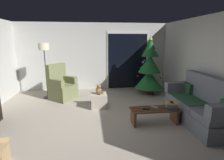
% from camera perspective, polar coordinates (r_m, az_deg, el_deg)
% --- Properties ---
extents(ground_plane, '(7.00, 7.00, 0.00)m').
position_cam_1_polar(ground_plane, '(4.26, -4.27, -13.50)').
color(ground_plane, '#9E9384').
extents(wall_back, '(5.72, 0.12, 2.50)m').
position_cam_1_polar(wall_back, '(6.91, -5.82, 7.48)').
color(wall_back, beige).
rests_on(wall_back, ground).
extents(wall_right, '(0.12, 6.00, 2.50)m').
position_cam_1_polar(wall_right, '(4.92, 31.03, 3.55)').
color(wall_right, beige).
rests_on(wall_right, ground).
extents(patio_door_frame, '(1.60, 0.02, 2.20)m').
position_cam_1_polar(patio_door_frame, '(7.00, 4.97, 6.34)').
color(patio_door_frame, silver).
rests_on(patio_door_frame, ground).
extents(patio_door_glass, '(1.50, 0.02, 2.10)m').
position_cam_1_polar(patio_door_glass, '(6.99, 4.99, 5.92)').
color(patio_door_glass, black).
rests_on(patio_door_glass, ground).
extents(couch, '(0.78, 1.94, 1.08)m').
position_cam_1_polar(couch, '(4.59, 26.38, -7.46)').
color(couch, slate).
rests_on(couch, ground).
extents(coffee_table, '(1.10, 0.40, 0.36)m').
position_cam_1_polar(coffee_table, '(4.25, 13.43, -10.31)').
color(coffee_table, brown).
rests_on(coffee_table, ground).
extents(remote_black, '(0.16, 0.09, 0.02)m').
position_cam_1_polar(remote_black, '(4.09, 10.91, -9.14)').
color(remote_black, black).
rests_on(remote_black, coffee_table).
extents(remote_silver, '(0.14, 0.14, 0.02)m').
position_cam_1_polar(remote_silver, '(4.24, 13.48, -8.45)').
color(remote_silver, '#ADADB2').
rests_on(remote_silver, coffee_table).
extents(book_stack, '(0.29, 0.24, 0.14)m').
position_cam_1_polar(book_stack, '(4.26, 18.53, -7.82)').
color(book_stack, '#285684').
rests_on(book_stack, coffee_table).
extents(cell_phone, '(0.11, 0.16, 0.01)m').
position_cam_1_polar(cell_phone, '(4.25, 18.63, -6.77)').
color(cell_phone, black).
rests_on(cell_phone, book_stack).
extents(christmas_tree, '(0.97, 0.97, 2.00)m').
position_cam_1_polar(christmas_tree, '(6.31, 11.92, 3.43)').
color(christmas_tree, '#4C1E19').
rests_on(christmas_tree, ground).
extents(armchair, '(0.96, 0.96, 1.13)m').
position_cam_1_polar(armchair, '(5.94, -15.80, -2.15)').
color(armchair, olive).
rests_on(armchair, ground).
extents(floor_lamp, '(0.32, 0.32, 1.78)m').
position_cam_1_polar(floor_lamp, '(6.07, -20.94, 8.40)').
color(floor_lamp, '#2D2D30').
rests_on(floor_lamp, ground).
extents(ottoman, '(0.44, 0.44, 0.39)m').
position_cam_1_polar(ottoman, '(5.09, -4.22, -6.59)').
color(ottoman, '#B2A893').
rests_on(ottoman, ground).
extents(teddy_bear_chestnut, '(0.21, 0.21, 0.29)m').
position_cam_1_polar(teddy_bear_chestnut, '(4.99, -4.19, -3.18)').
color(teddy_bear_chestnut, brown).
rests_on(teddy_bear_chestnut, ottoman).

